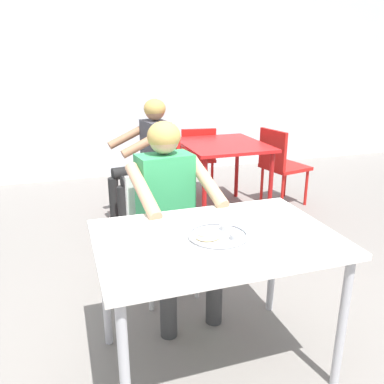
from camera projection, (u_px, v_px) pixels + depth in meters
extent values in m
cube|color=slate|center=(209.00, 366.00, 2.17)|extent=(12.00, 12.00, 0.05)
cube|color=silver|center=(105.00, 46.00, 5.07)|extent=(12.00, 0.12, 3.40)
cube|color=silver|center=(217.00, 239.00, 1.93)|extent=(1.16, 0.79, 0.03)
cylinder|color=#B2B2B7|center=(125.00, 376.00, 1.59)|extent=(0.04, 0.04, 0.72)
cylinder|color=#B2B2B7|center=(342.00, 324.00, 1.90)|extent=(0.04, 0.04, 0.72)
cylinder|color=#B2B2B7|center=(105.00, 288.00, 2.20)|extent=(0.04, 0.04, 0.72)
cylinder|color=#B2B2B7|center=(273.00, 260.00, 2.50)|extent=(0.04, 0.04, 0.72)
cylinder|color=#B7BABF|center=(218.00, 237.00, 1.91)|extent=(0.29, 0.29, 0.01)
torus|color=#B7BABF|center=(218.00, 235.00, 1.91)|extent=(0.29, 0.29, 0.01)
cylinder|color=#B2B5BA|center=(236.00, 237.00, 1.87)|extent=(0.06, 0.06, 0.03)
cylinder|color=#9E4714|center=(236.00, 235.00, 1.87)|extent=(0.05, 0.05, 0.01)
cylinder|color=#B2B5BA|center=(226.00, 227.00, 1.98)|extent=(0.06, 0.06, 0.03)
cylinder|color=maroon|center=(226.00, 226.00, 1.98)|extent=(0.05, 0.05, 0.01)
ellipsoid|color=#E5C689|center=(208.00, 236.00, 1.90)|extent=(0.15, 0.14, 0.01)
ellipsoid|color=#D4BF83|center=(207.00, 234.00, 1.91)|extent=(0.09, 0.08, 0.01)
cube|color=silver|center=(164.00, 235.00, 2.68)|extent=(0.46, 0.46, 0.04)
cube|color=silver|center=(154.00, 198.00, 2.78)|extent=(0.39, 0.08, 0.36)
cylinder|color=silver|center=(197.00, 270.00, 2.68)|extent=(0.03, 0.03, 0.42)
cylinder|color=silver|center=(151.00, 282.00, 2.54)|extent=(0.03, 0.03, 0.42)
cylinder|color=silver|center=(177.00, 250.00, 2.96)|extent=(0.03, 0.03, 0.42)
cylinder|color=silver|center=(135.00, 259.00, 2.83)|extent=(0.03, 0.03, 0.42)
cylinder|color=#3B3B3B|center=(214.00, 290.00, 2.42)|extent=(0.10, 0.10, 0.45)
cylinder|color=#3B3B3B|center=(200.00, 237.00, 2.51)|extent=(0.17, 0.41, 0.12)
cylinder|color=#3B3B3B|center=(168.00, 302.00, 2.30)|extent=(0.10, 0.10, 0.45)
cylinder|color=#3B3B3B|center=(155.00, 246.00, 2.39)|extent=(0.17, 0.41, 0.12)
cube|color=#339959|center=(165.00, 193.00, 2.54)|extent=(0.36, 0.24, 0.51)
cylinder|color=tan|center=(207.00, 182.00, 2.43)|extent=(0.13, 0.46, 0.25)
cylinder|color=tan|center=(143.00, 191.00, 2.27)|extent=(0.13, 0.46, 0.25)
sphere|color=tan|center=(164.00, 138.00, 2.42)|extent=(0.19, 0.19, 0.19)
ellipsoid|color=tan|center=(164.00, 136.00, 2.42)|extent=(0.21, 0.20, 0.18)
cube|color=red|center=(223.00, 145.00, 4.05)|extent=(0.81, 0.92, 0.03)
cylinder|color=#A31414|center=(204.00, 195.00, 3.70)|extent=(0.04, 0.04, 0.71)
cylinder|color=#A31414|center=(270.00, 188.00, 3.91)|extent=(0.04, 0.04, 0.71)
cylinder|color=#A31414|center=(180.00, 172.00, 4.42)|extent=(0.04, 0.04, 0.71)
cylinder|color=#A31414|center=(237.00, 167.00, 4.62)|extent=(0.04, 0.04, 0.71)
cube|color=red|center=(156.00, 177.00, 3.94)|extent=(0.42, 0.42, 0.04)
cube|color=red|center=(174.00, 154.00, 3.92)|extent=(0.05, 0.38, 0.40)
cylinder|color=red|center=(143.00, 206.00, 3.83)|extent=(0.03, 0.03, 0.43)
cylinder|color=red|center=(138.00, 195.00, 4.12)|extent=(0.03, 0.03, 0.43)
cylinder|color=red|center=(176.00, 203.00, 3.91)|extent=(0.03, 0.03, 0.43)
cylinder|color=red|center=(169.00, 192.00, 4.20)|extent=(0.03, 0.03, 0.43)
cube|color=red|center=(285.00, 167.00, 4.39)|extent=(0.50, 0.50, 0.04)
cube|color=red|center=(273.00, 149.00, 4.22)|extent=(0.12, 0.40, 0.41)
cylinder|color=red|center=(285.00, 180.00, 4.68)|extent=(0.03, 0.03, 0.40)
cylinder|color=red|center=(306.00, 188.00, 4.40)|extent=(0.03, 0.03, 0.40)
cylinder|color=red|center=(262.00, 184.00, 4.51)|extent=(0.03, 0.03, 0.40)
cylinder|color=red|center=(282.00, 193.00, 4.24)|extent=(0.03, 0.03, 0.40)
cube|color=red|center=(196.00, 158.00, 4.77)|extent=(0.47, 0.45, 0.04)
cube|color=red|center=(199.00, 145.00, 4.53)|extent=(0.40, 0.09, 0.36)
cylinder|color=red|center=(180.00, 173.00, 4.95)|extent=(0.03, 0.03, 0.40)
cylinder|color=red|center=(206.00, 172.00, 5.01)|extent=(0.03, 0.03, 0.40)
cylinder|color=red|center=(184.00, 180.00, 4.66)|extent=(0.03, 0.03, 0.40)
cylinder|color=red|center=(212.00, 179.00, 4.72)|extent=(0.03, 0.03, 0.40)
cylinder|color=black|center=(123.00, 210.00, 3.70)|extent=(0.10, 0.10, 0.45)
cylinder|color=black|center=(143.00, 179.00, 3.70)|extent=(0.41, 0.18, 0.12)
cylinder|color=black|center=(114.00, 200.00, 3.95)|extent=(0.10, 0.10, 0.45)
cylinder|color=black|center=(132.00, 172.00, 3.95)|extent=(0.41, 0.18, 0.12)
cube|color=#3F3F47|center=(156.00, 147.00, 3.83)|extent=(0.25, 0.37, 0.51)
cylinder|color=#996B4C|center=(145.00, 143.00, 3.55)|extent=(0.46, 0.14, 0.25)
cylinder|color=#996B4C|center=(131.00, 135.00, 3.90)|extent=(0.46, 0.14, 0.25)
sphere|color=#996B4C|center=(155.00, 110.00, 3.72)|extent=(0.19, 0.19, 0.19)
ellipsoid|color=tan|center=(155.00, 109.00, 3.71)|extent=(0.21, 0.20, 0.18)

